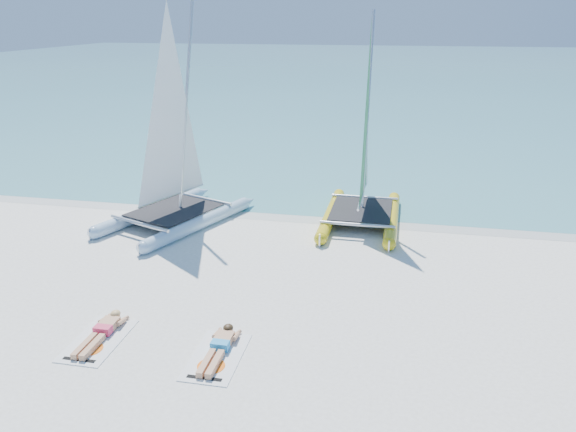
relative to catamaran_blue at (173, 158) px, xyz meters
name	(u,v)px	position (x,y,z in m)	size (l,w,h in m)	color
ground	(255,286)	(3.74, -4.08, -2.20)	(140.00, 140.00, 0.00)	white
sea	(378,68)	(3.74, 58.92, -2.19)	(140.00, 115.00, 0.01)	#6BB3B2
wet_sand_strip	(295,215)	(3.74, 1.42, -2.19)	(140.00, 1.40, 0.01)	beige
catamaran_blue	(173,158)	(0.00, 0.00, 0.00)	(4.38, 5.96, 7.36)	#A8C2DC
catamaran_yellow	(365,155)	(6.04, 1.73, -0.01)	(2.48, 5.46, 6.94)	yellow
towel_a	(98,340)	(1.10, -7.21, -2.19)	(1.00, 1.85, 0.02)	white
sunbather_a	(102,331)	(1.10, -7.01, -2.08)	(0.37, 1.73, 0.26)	tan
towel_b	(217,356)	(3.77, -7.28, -2.19)	(1.00, 1.85, 0.02)	white
sunbather_b	(219,347)	(3.77, -7.09, -2.08)	(0.37, 1.73, 0.26)	tan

